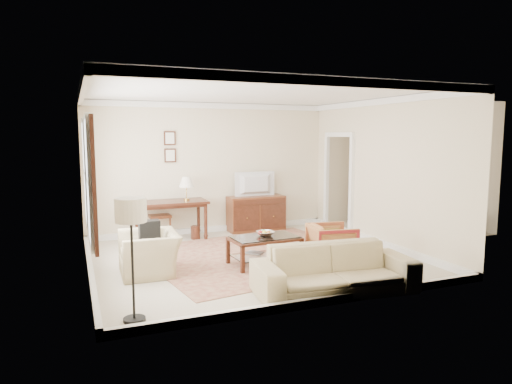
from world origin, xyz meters
TOP-DOWN VIEW (x-y plane):
  - room_shell at (0.00, 0.00)m, footprint 5.51×5.01m
  - annex_bedroom at (4.49, 1.15)m, footprint 3.00×2.70m
  - window_front at (-2.70, -0.70)m, footprint 0.12×1.56m
  - window_rear at (-2.70, 0.90)m, footprint 0.12×1.56m
  - doorway at (2.71, 1.50)m, footprint 0.10×1.12m
  - rug at (0.20, 0.17)m, footprint 4.38×3.91m
  - writing_desk at (-1.03, 2.03)m, footprint 1.50×0.75m
  - desk_chair at (-1.21, 2.38)m, footprint 0.54×0.54m
  - desk_lamp at (-0.69, 2.03)m, footprint 0.32×0.32m
  - framed_prints at (-0.93, 2.47)m, footprint 0.25×0.04m
  - sideboard at (0.97, 2.22)m, footprint 1.30×0.50m
  - tv at (0.97, 2.20)m, footprint 0.91×0.52m
  - coffee_table at (0.05, -0.45)m, footprint 1.19×0.75m
  - fruit_bowl at (0.09, -0.39)m, footprint 0.42×0.42m
  - book_a at (-0.15, -0.39)m, footprint 0.24×0.21m
  - book_b at (0.26, -0.51)m, footprint 0.28×0.05m
  - striped_armchair at (1.17, -0.77)m, footprint 0.79×0.83m
  - club_armchair at (-1.83, -0.22)m, footprint 0.68×1.03m
  - backpack at (-1.81, -0.14)m, footprint 0.26×0.35m
  - sofa at (0.42, -2.07)m, footprint 2.30×0.89m
  - floor_lamp at (-2.30, -2.06)m, footprint 0.36×0.36m

SIDE VIEW (x-z plane):
  - rug at x=0.20m, z-range 0.00..0.01m
  - book_b at x=0.26m, z-range -0.01..0.37m
  - book_a at x=-0.15m, z-range 0.00..0.38m
  - annex_bedroom at x=4.49m, z-range -1.11..1.79m
  - striped_armchair at x=1.17m, z-range 0.00..0.74m
  - coffee_table at x=0.05m, z-range 0.13..0.62m
  - sideboard at x=0.97m, z-range 0.00..0.80m
  - sofa at x=0.42m, z-range 0.00..0.88m
  - club_armchair at x=-1.83m, z-range 0.00..0.89m
  - desk_chair at x=-1.21m, z-range 0.00..1.05m
  - fruit_bowl at x=0.09m, z-range 0.49..0.59m
  - backpack at x=-1.81m, z-range 0.49..0.89m
  - writing_desk at x=-1.03m, z-range 0.30..1.12m
  - desk_lamp at x=-0.69m, z-range 0.82..1.32m
  - doorway at x=2.71m, z-range -0.05..2.20m
  - floor_lamp at x=-2.30m, z-range 0.49..1.96m
  - tv at x=0.97m, z-range 1.20..1.32m
  - window_front at x=-2.70m, z-range 0.65..2.45m
  - window_rear at x=-2.70m, z-range 0.65..2.45m
  - framed_prints at x=-0.93m, z-range 1.60..2.28m
  - room_shell at x=0.00m, z-range 1.02..3.93m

